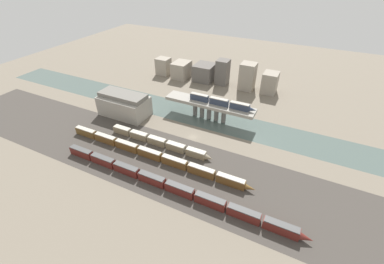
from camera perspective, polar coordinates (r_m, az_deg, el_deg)
The scene contains 15 objects.
ground_plane at distance 135.84m, azimuth 0.27°, elevation -1.14°, with size 400.00×400.00×0.00m, color #756B5B.
railbed_yard at distance 119.50m, azimuth -4.82°, elevation -7.22°, with size 280.00×42.00×0.01m, color #423D38.
river_water at distance 151.89m, azimuth 3.76°, elevation 3.07°, with size 320.00×22.48×0.01m, color #4C5B56.
bridge at distance 147.68m, azimuth 3.89°, elevation 5.81°, with size 52.69×9.74×10.50m.
train_on_bridge at distance 143.69m, azimuth 6.43°, elevation 6.62°, with size 38.37×2.60×3.82m.
train_yard_near at distance 107.49m, azimuth -5.29°, elevation -11.70°, with size 109.66×2.94×4.19m.
train_yard_mid at distance 122.85m, azimuth -8.89°, elevation -4.94°, with size 97.40×2.71×4.16m.
train_yard_far at distance 130.56m, azimuth -7.29°, elevation -2.17°, with size 57.27×3.18×3.73m.
warehouse_building at distance 157.68m, azimuth -14.83°, elevation 5.94°, with size 28.89×15.96×13.81m.
city_block_far_left at distance 211.22m, azimuth -6.36°, elevation 14.33°, with size 10.16×9.10×12.92m, color gray.
city_block_left at distance 203.96m, azimuth -2.38°, elevation 13.63°, with size 11.60×14.64×12.13m, color gray.
city_block_center at distance 199.27m, azimuth 2.79°, elevation 13.11°, with size 14.38×15.59×12.20m, color #605B56.
city_block_right at distance 192.97m, azimuth 6.81°, elevation 13.08°, with size 8.56×9.07×18.00m, color #605B56.
city_block_far_right at distance 187.34m, azimuth 12.22°, elevation 11.98°, with size 10.25×10.15×18.73m, color gray.
city_block_tall at distance 186.55m, azimuth 16.90°, elevation 10.41°, with size 9.80×11.43×14.32m, color gray.
Camera 1 is at (47.93, -98.88, 79.87)m, focal length 24.00 mm.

